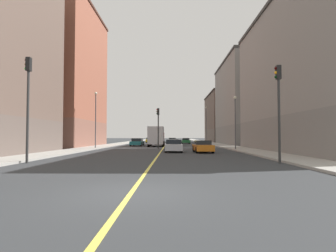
{
  "coord_description": "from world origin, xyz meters",
  "views": [
    {
      "loc": [
        1.25,
        -8.31,
        1.76
      ],
      "look_at": [
        0.48,
        44.0,
        3.66
      ],
      "focal_mm": 28.94,
      "sensor_mm": 36.0,
      "label": 1
    }
  ],
  "objects_px": {
    "traffic_light_right_near": "(28,95)",
    "car_yellow": "(150,140)",
    "car_green": "(186,141)",
    "car_orange": "(203,147)",
    "street_lamp_left_far": "(206,121)",
    "building_left_near": "(311,77)",
    "car_black": "(172,141)",
    "building_left_far": "(225,118)",
    "car_white": "(174,142)",
    "traffic_light_median_far": "(158,122)",
    "box_truck": "(156,136)",
    "building_left_mid": "(246,103)",
    "building_right_midblock": "(66,77)",
    "car_teal": "(137,142)",
    "street_lamp_left_near": "(235,116)",
    "traffic_light_left_near": "(279,100)",
    "car_silver": "(173,146)",
    "street_lamp_right_near": "(96,114)"
  },
  "relations": [
    {
      "from": "traffic_light_right_near",
      "to": "car_yellow",
      "type": "relative_size",
      "value": 1.59
    },
    {
      "from": "car_green",
      "to": "car_orange",
      "type": "bearing_deg",
      "value": -89.83
    },
    {
      "from": "street_lamp_left_far",
      "to": "building_left_near",
      "type": "bearing_deg",
      "value": -77.41
    },
    {
      "from": "car_black",
      "to": "building_left_far",
      "type": "bearing_deg",
      "value": 38.36
    },
    {
      "from": "car_yellow",
      "to": "car_white",
      "type": "xyz_separation_m",
      "value": [
        6.07,
        -19.77,
        -0.04
      ]
    },
    {
      "from": "building_left_near",
      "to": "traffic_light_median_far",
      "type": "relative_size",
      "value": 4.52
    },
    {
      "from": "box_truck",
      "to": "building_left_mid",
      "type": "bearing_deg",
      "value": 30.86
    },
    {
      "from": "traffic_light_right_near",
      "to": "car_green",
      "type": "height_order",
      "value": "traffic_light_right_near"
    },
    {
      "from": "building_right_midblock",
      "to": "car_black",
      "type": "relative_size",
      "value": 5.42
    },
    {
      "from": "traffic_light_right_near",
      "to": "box_truck",
      "type": "distance_m",
      "value": 28.15
    },
    {
      "from": "traffic_light_median_far",
      "to": "car_teal",
      "type": "distance_m",
      "value": 11.76
    },
    {
      "from": "street_lamp_left_near",
      "to": "car_yellow",
      "type": "distance_m",
      "value": 38.3
    },
    {
      "from": "building_left_mid",
      "to": "traffic_light_right_near",
      "type": "relative_size",
      "value": 3.04
    },
    {
      "from": "building_left_mid",
      "to": "car_white",
      "type": "distance_m",
      "value": 17.65
    },
    {
      "from": "traffic_light_left_near",
      "to": "traffic_light_median_far",
      "type": "relative_size",
      "value": 1.15
    },
    {
      "from": "car_yellow",
      "to": "car_orange",
      "type": "height_order",
      "value": "car_yellow"
    },
    {
      "from": "traffic_light_right_near",
      "to": "traffic_light_median_far",
      "type": "xyz_separation_m",
      "value": [
        7.48,
        19.06,
        -0.8
      ]
    },
    {
      "from": "building_left_mid",
      "to": "street_lamp_left_near",
      "type": "xyz_separation_m",
      "value": [
        -7.27,
        -21.54,
        -4.31
      ]
    },
    {
      "from": "car_black",
      "to": "car_yellow",
      "type": "bearing_deg",
      "value": 142.77
    },
    {
      "from": "building_right_midblock",
      "to": "car_green",
      "type": "xyz_separation_m",
      "value": [
        20.75,
        17.72,
        -10.95
      ]
    },
    {
      "from": "building_left_far",
      "to": "car_black",
      "type": "bearing_deg",
      "value": -141.64
    },
    {
      "from": "traffic_light_median_far",
      "to": "box_truck",
      "type": "relative_size",
      "value": 0.77
    },
    {
      "from": "car_silver",
      "to": "car_teal",
      "type": "bearing_deg",
      "value": 109.43
    },
    {
      "from": "car_orange",
      "to": "car_green",
      "type": "distance_m",
      "value": 33.63
    },
    {
      "from": "building_left_mid",
      "to": "car_silver",
      "type": "height_order",
      "value": "building_left_mid"
    },
    {
      "from": "car_black",
      "to": "traffic_light_right_near",
      "type": "bearing_deg",
      "value": -101.14
    },
    {
      "from": "car_black",
      "to": "car_silver",
      "type": "xyz_separation_m",
      "value": [
        0.14,
        -35.43,
        0.03
      ]
    },
    {
      "from": "traffic_light_right_near",
      "to": "box_truck",
      "type": "xyz_separation_m",
      "value": [
        6.77,
        27.19,
        -2.69
      ]
    },
    {
      "from": "building_right_midblock",
      "to": "car_silver",
      "type": "height_order",
      "value": "building_right_midblock"
    },
    {
      "from": "street_lamp_right_near",
      "to": "car_green",
      "type": "bearing_deg",
      "value": 62.46
    },
    {
      "from": "traffic_light_right_near",
      "to": "car_yellow",
      "type": "bearing_deg",
      "value": 85.99
    },
    {
      "from": "street_lamp_left_far",
      "to": "car_orange",
      "type": "height_order",
      "value": "street_lamp_left_far"
    },
    {
      "from": "street_lamp_right_near",
      "to": "car_silver",
      "type": "distance_m",
      "value": 13.21
    },
    {
      "from": "building_left_far",
      "to": "car_black",
      "type": "height_order",
      "value": "building_left_far"
    },
    {
      "from": "building_left_far",
      "to": "car_white",
      "type": "height_order",
      "value": "building_left_far"
    },
    {
      "from": "building_right_midblock",
      "to": "car_yellow",
      "type": "relative_size",
      "value": 5.36
    },
    {
      "from": "building_left_far",
      "to": "traffic_light_right_near",
      "type": "bearing_deg",
      "value": -112.35
    },
    {
      "from": "building_left_near",
      "to": "car_black",
      "type": "distance_m",
      "value": 39.35
    },
    {
      "from": "traffic_light_right_near",
      "to": "traffic_light_median_far",
      "type": "height_order",
      "value": "traffic_light_right_near"
    },
    {
      "from": "traffic_light_left_near",
      "to": "car_green",
      "type": "height_order",
      "value": "traffic_light_left_near"
    },
    {
      "from": "car_silver",
      "to": "car_black",
      "type": "bearing_deg",
      "value": 90.23
    },
    {
      "from": "traffic_light_right_near",
      "to": "street_lamp_right_near",
      "type": "distance_m",
      "value": 19.06
    },
    {
      "from": "street_lamp_right_near",
      "to": "building_left_near",
      "type": "bearing_deg",
      "value": -15.52
    },
    {
      "from": "building_left_mid",
      "to": "traffic_light_right_near",
      "type": "xyz_separation_m",
      "value": [
        -24.45,
        -37.76,
        -4.09
      ]
    },
    {
      "from": "building_left_far",
      "to": "building_right_midblock",
      "type": "height_order",
      "value": "building_right_midblock"
    },
    {
      "from": "street_lamp_right_near",
      "to": "car_silver",
      "type": "relative_size",
      "value": 1.82
    },
    {
      "from": "street_lamp_left_near",
      "to": "car_black",
      "type": "xyz_separation_m",
      "value": [
        -7.83,
        31.3,
        -3.54
      ]
    },
    {
      "from": "building_left_mid",
      "to": "traffic_light_median_far",
      "type": "xyz_separation_m",
      "value": [
        -16.97,
        -18.69,
        -4.89
      ]
    },
    {
      "from": "street_lamp_left_far",
      "to": "car_black",
      "type": "xyz_separation_m",
      "value": [
        -7.83,
        3.0,
        -4.45
      ]
    },
    {
      "from": "building_left_near",
      "to": "building_left_far",
      "type": "bearing_deg",
      "value": 90.0
    }
  ]
}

